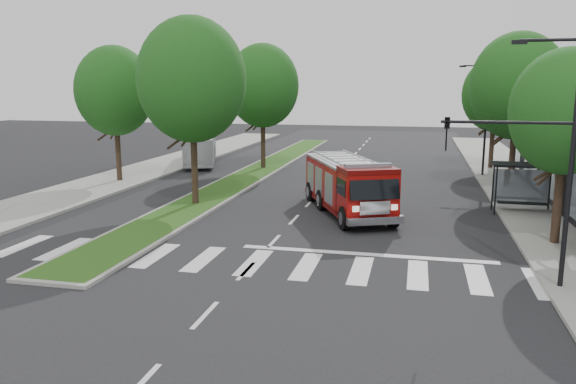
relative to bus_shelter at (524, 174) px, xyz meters
name	(u,v)px	position (x,y,z in m)	size (l,w,h in m)	color
ground	(274,241)	(-11.20, -8.15, -2.04)	(140.00, 140.00, 0.00)	black
sidewalk_right	(540,205)	(1.30, 1.85, -1.96)	(5.00, 80.00, 0.15)	gray
sidewalk_left	(97,186)	(-25.70, 1.85, -1.96)	(5.00, 80.00, 0.15)	gray
median	(256,172)	(-17.20, 9.85, -1.96)	(3.00, 50.00, 0.15)	gray
bus_shelter	(524,174)	(0.00, 0.00, 0.00)	(3.20, 1.60, 2.61)	black
tree_right_near	(566,112)	(0.30, -6.15, 3.47)	(4.40, 4.40, 8.05)	black
tree_right_mid	(517,86)	(0.30, 5.85, 4.45)	(5.60, 5.60, 9.72)	black
tree_right_far	(495,94)	(0.30, 15.85, 3.80)	(5.00, 5.00, 8.73)	black
tree_median_near	(192,80)	(-17.20, -2.15, 4.77)	(5.80, 5.80, 10.16)	black
tree_median_far	(263,86)	(-17.20, 11.85, 4.45)	(5.60, 5.60, 9.72)	black
tree_left_mid	(115,91)	(-25.20, 3.85, 4.12)	(5.20, 5.20, 9.16)	black
streetlight_right_near	(542,146)	(-1.59, -11.65, 2.63)	(4.08, 0.22, 8.00)	black
streetlight_right_far	(484,115)	(-0.85, 11.85, 2.44)	(2.11, 0.20, 8.00)	black
fire_engine	(348,186)	(-8.82, -2.03, -0.60)	(5.89, 8.96, 3.01)	#590604
city_bus	(201,148)	(-23.20, 13.75, -0.67)	(2.29, 9.81, 2.73)	silver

